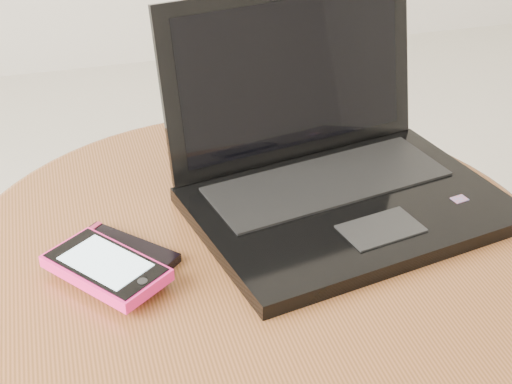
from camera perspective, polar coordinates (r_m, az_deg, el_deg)
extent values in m
cylinder|color=brown|center=(0.85, 0.03, -4.75)|extent=(0.65, 0.65, 0.03)
torus|color=brown|center=(0.85, 0.03, -4.75)|extent=(0.68, 0.68, 0.03)
cube|color=black|center=(0.89, 7.04, -1.20)|extent=(0.39, 0.31, 0.02)
cube|color=black|center=(0.92, 5.44, 0.81)|extent=(0.31, 0.16, 0.00)
cube|color=black|center=(0.84, 9.42, -2.73)|extent=(0.10, 0.07, 0.00)
cube|color=red|center=(0.91, 15.11, -0.52)|extent=(0.02, 0.02, 0.00)
cube|color=black|center=(0.94, 2.76, 8.88)|extent=(0.34, 0.11, 0.21)
cube|color=black|center=(0.94, 2.89, 8.84)|extent=(0.30, 0.09, 0.18)
cube|color=black|center=(0.82, -10.26, -4.71)|extent=(0.13, 0.13, 0.01)
cube|color=#9F2242|center=(0.85, -13.05, -3.24)|extent=(0.05, 0.05, 0.00)
cube|color=#FD217D|center=(0.79, -11.25, -5.64)|extent=(0.13, 0.14, 0.01)
cube|color=black|center=(0.78, -11.30, -5.23)|extent=(0.12, 0.13, 0.00)
cube|color=silver|center=(0.78, -11.31, -5.17)|extent=(0.09, 0.10, 0.00)
cylinder|color=black|center=(0.75, -8.56, -6.66)|extent=(0.01, 0.01, 0.00)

